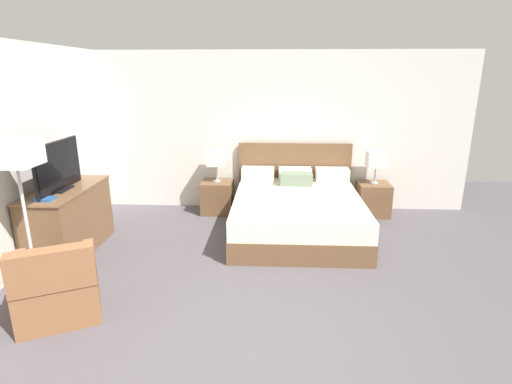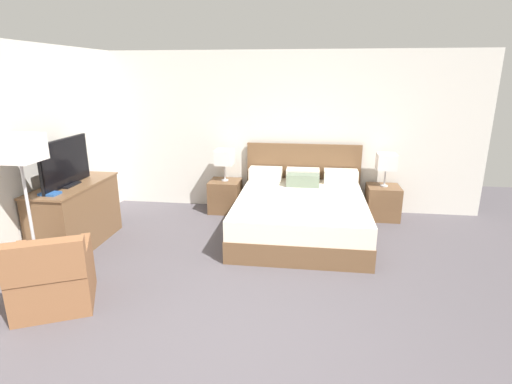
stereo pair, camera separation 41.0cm
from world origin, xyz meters
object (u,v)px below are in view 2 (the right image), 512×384
at_px(dresser, 76,214).
at_px(book_red_cover, 50,194).
at_px(bed, 301,212).
at_px(table_lamp_left, 224,157).
at_px(tv, 65,163).
at_px(floor_lamp, 19,157).
at_px(nightstand_right, 383,202).
at_px(nightstand_left, 225,196).
at_px(table_lamp_right, 386,162).
at_px(armchair_by_window, 53,279).

bearing_deg(dresser, book_red_cover, -87.79).
height_order(bed, table_lamp_left, bed).
relative_size(tv, floor_lamp, 0.60).
bearing_deg(nightstand_right, tv, -157.87).
xyz_separation_m(nightstand_left, table_lamp_right, (2.48, 0.00, 0.63)).
height_order(nightstand_right, tv, tv).
bearing_deg(nightstand_left, book_red_cover, -127.92).
xyz_separation_m(tv, book_red_cover, (0.02, -0.39, -0.27)).
bearing_deg(tv, nightstand_left, 45.87).
bearing_deg(floor_lamp, table_lamp_right, 31.88).
distance_m(tv, floor_lamp, 0.87).
relative_size(dresser, tv, 1.41).
relative_size(bed, table_lamp_right, 4.26).
bearing_deg(table_lamp_right, dresser, -158.87).
height_order(nightstand_left, book_red_cover, book_red_cover).
relative_size(table_lamp_left, dresser, 0.38).
distance_m(nightstand_left, book_red_cover, 2.67).
xyz_separation_m(table_lamp_left, dresser, (-1.62, -1.58, -0.46)).
relative_size(nightstand_right, armchair_by_window, 0.56).
bearing_deg(nightstand_left, table_lamp_left, 90.00).
bearing_deg(tv, floor_lamp, -85.02).
distance_m(bed, floor_lamp, 3.45).
relative_size(nightstand_right, floor_lamp, 0.32).
height_order(table_lamp_right, dresser, table_lamp_right).
distance_m(table_lamp_left, table_lamp_right, 2.48).
height_order(nightstand_left, tv, tv).
xyz_separation_m(bed, armchair_by_window, (-2.28, -2.21, -0.01)).
distance_m(book_red_cover, floor_lamp, 0.69).
xyz_separation_m(nightstand_left, armchair_by_window, (-1.04, -2.96, 0.03)).
height_order(nightstand_right, armchair_by_window, armchair_by_window).
bearing_deg(table_lamp_right, tv, -157.85).
relative_size(table_lamp_right, tv, 0.53).
height_order(bed, tv, tv).
relative_size(bed, floor_lamp, 1.36).
relative_size(dresser, book_red_cover, 6.50).
distance_m(table_lamp_left, armchair_by_window, 3.20).
relative_size(bed, table_lamp_left, 4.26).
bearing_deg(nightstand_right, bed, -148.83).
height_order(armchair_by_window, floor_lamp, floor_lamp).
bearing_deg(dresser, armchair_by_window, -67.26).
distance_m(tv, armchair_by_window, 1.64).
bearing_deg(floor_lamp, dresser, 94.69).
xyz_separation_m(bed, floor_lamp, (-2.78, -1.75, 1.06)).
distance_m(book_red_cover, armchair_by_window, 1.20).
relative_size(table_lamp_left, armchair_by_window, 0.55).
bearing_deg(floor_lamp, bed, 32.17).
relative_size(bed, tv, 2.26).
relative_size(nightstand_right, dresser, 0.38).
distance_m(bed, nightstand_right, 1.45).
height_order(nightstand_left, table_lamp_left, table_lamp_left).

